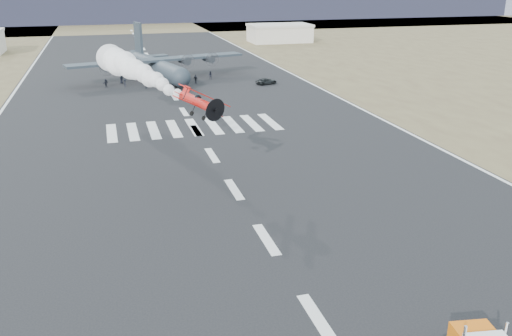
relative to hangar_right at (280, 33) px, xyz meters
name	(u,v)px	position (x,y,z in m)	size (l,w,h in m)	color
ground	(318,319)	(-46.00, -150.00, -3.01)	(500.00, 500.00, 0.00)	black
scrub_far	(128,25)	(-46.00, 80.00, -3.01)	(500.00, 80.00, 0.00)	brown
runway_markings	(184,112)	(-46.00, -90.00, -3.00)	(60.00, 260.00, 0.01)	silver
ridge_seg_d	(124,7)	(-46.00, 110.00, 3.49)	(150.00, 50.00, 13.00)	slate
ridge_seg_e	(250,3)	(19.00, 110.00, 4.49)	(150.00, 50.00, 15.00)	slate
ridge_seg_g	(462,2)	(149.00, 110.00, 3.49)	(150.00, 50.00, 13.00)	slate
hangar_right	(280,33)	(0.00, 0.00, 0.00)	(20.50, 12.50, 5.90)	beige
aerobatic_biplane	(199,102)	(-49.01, -123.40, 6.13)	(6.10, 6.26, 4.47)	red
smoke_trail	(122,64)	(-55.66, -96.49, 6.36)	(10.00, 32.88, 4.24)	white
transport_aircraft	(156,65)	(-47.31, -57.92, -0.10)	(38.71, 31.65, 11.27)	#232C34
support_vehicle	(266,81)	(-25.81, -70.67, -2.38)	(2.09, 4.53, 1.26)	black
crew_a	(177,76)	(-43.25, -60.97, -2.13)	(0.64, 0.53, 1.77)	black
crew_b	(210,75)	(-36.01, -61.85, -2.12)	(0.87, 0.53, 1.78)	black
crew_c	(125,83)	(-54.36, -65.80, -2.19)	(1.06, 0.49, 1.63)	black
crew_d	(196,79)	(-39.85, -65.73, -2.09)	(1.08, 0.55, 1.84)	black
crew_e	(121,79)	(-54.90, -61.42, -2.11)	(0.88, 0.54, 1.80)	black
crew_f	(106,83)	(-58.14, -64.91, -2.19)	(1.53, 0.49, 1.65)	black
crew_g	(146,85)	(-50.46, -68.64, -2.21)	(0.59, 0.48, 1.61)	black
crew_h	(173,78)	(-44.24, -62.09, -2.21)	(0.78, 0.48, 1.60)	black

